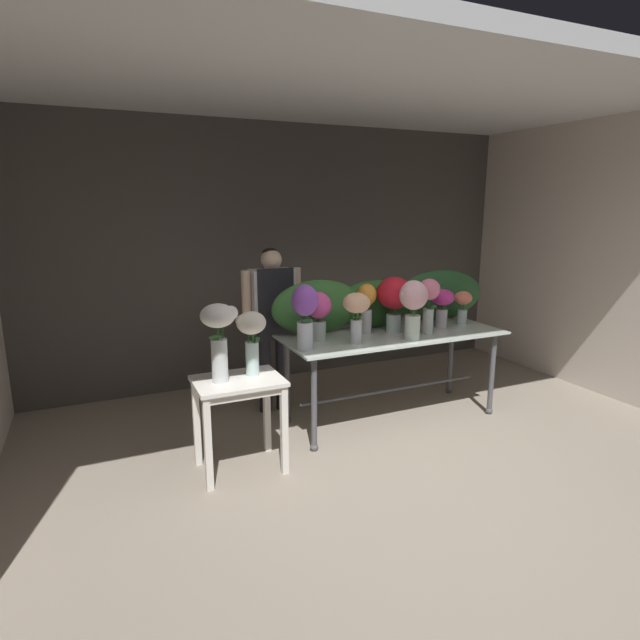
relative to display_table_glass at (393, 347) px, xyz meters
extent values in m
plane|color=gray|center=(-0.45, 0.06, -0.71)|extent=(7.63, 7.63, 0.00)
cube|color=#4C4742|center=(-0.45, 1.68, 0.74)|extent=(5.87, 0.12, 2.90)
cube|color=beige|center=(2.48, 0.06, 0.74)|extent=(0.12, 3.36, 2.90)
cube|color=silver|center=(-0.45, 0.06, 2.24)|extent=(5.99, 3.36, 0.12)
cube|color=beige|center=(0.00, 0.00, 0.12)|extent=(2.08, 0.83, 0.02)
cylinder|color=#4C4C51|center=(-0.94, -0.31, -0.30)|extent=(0.05, 0.05, 0.82)
sphere|color=#4C4C51|center=(-0.94, -0.31, -0.68)|extent=(0.07, 0.07, 0.07)
cylinder|color=#4C4C51|center=(0.94, -0.31, -0.30)|extent=(0.05, 0.05, 0.82)
sphere|color=#4C4C51|center=(0.94, -0.31, -0.68)|extent=(0.07, 0.07, 0.07)
cylinder|color=#4C4C51|center=(-0.94, 0.31, -0.30)|extent=(0.05, 0.05, 0.82)
sphere|color=#4C4C51|center=(-0.94, 0.31, -0.68)|extent=(0.07, 0.07, 0.07)
cylinder|color=#4C4C51|center=(0.94, 0.31, -0.30)|extent=(0.05, 0.05, 0.82)
sphere|color=#4C4C51|center=(0.94, 0.31, -0.68)|extent=(0.07, 0.07, 0.07)
cylinder|color=#4C4C51|center=(0.00, 0.00, -0.43)|extent=(1.88, 0.03, 0.03)
cube|color=silver|center=(-1.58, -0.35, 0.01)|extent=(0.66, 0.49, 0.03)
cube|color=silver|center=(-1.58, -0.35, -0.04)|extent=(0.60, 0.43, 0.06)
cube|color=silver|center=(-1.87, -0.55, -0.36)|extent=(0.05, 0.05, 0.71)
cube|color=silver|center=(-1.29, -0.55, -0.36)|extent=(0.05, 0.05, 0.71)
cube|color=silver|center=(-1.87, -0.14, -0.36)|extent=(0.05, 0.05, 0.71)
cube|color=silver|center=(-1.29, -0.14, -0.36)|extent=(0.05, 0.05, 0.71)
cylinder|color=#232328|center=(-1.04, 0.66, -0.29)|extent=(0.12, 0.12, 0.85)
cylinder|color=#232328|center=(-0.86, 0.66, -0.29)|extent=(0.12, 0.12, 0.85)
cube|color=silver|center=(-0.95, 0.66, 0.42)|extent=(0.41, 0.22, 0.57)
cube|color=black|center=(-0.95, 0.55, 0.38)|extent=(0.35, 0.02, 0.69)
cylinder|color=beige|center=(-1.20, 0.66, 0.43)|extent=(0.09, 0.09, 0.55)
cylinder|color=beige|center=(-0.70, 0.66, 0.43)|extent=(0.09, 0.09, 0.55)
sphere|color=beige|center=(-0.95, 0.66, 0.79)|extent=(0.20, 0.20, 0.20)
ellipsoid|color=black|center=(-0.95, 0.68, 0.86)|extent=(0.15, 0.15, 0.09)
ellipsoid|color=#387033|center=(-0.64, 0.29, 0.38)|extent=(0.89, 0.22, 0.50)
ellipsoid|color=#2D6028|center=(-0.04, 0.29, 0.36)|extent=(0.91, 0.21, 0.46)
ellipsoid|color=#28562D|center=(0.73, 0.29, 0.39)|extent=(1.06, 0.20, 0.52)
cylinder|color=silver|center=(-0.73, 0.06, 0.22)|extent=(0.13, 0.13, 0.17)
cylinder|color=#9EBCB2|center=(-0.73, 0.06, 0.17)|extent=(0.12, 0.12, 0.07)
cylinder|color=#477F3D|center=(-0.71, 0.05, 0.26)|extent=(0.01, 0.01, 0.23)
cylinder|color=#477F3D|center=(-0.73, 0.09, 0.26)|extent=(0.01, 0.01, 0.23)
cylinder|color=#477F3D|center=(-0.76, 0.06, 0.26)|extent=(0.01, 0.01, 0.23)
cylinder|color=#477F3D|center=(-0.73, 0.04, 0.26)|extent=(0.01, 0.01, 0.23)
ellipsoid|color=#E54C9E|center=(-0.73, 0.06, 0.44)|extent=(0.22, 0.22, 0.23)
sphere|color=#E54C9E|center=(-0.65, 0.08, 0.45)|extent=(0.09, 0.09, 0.09)
ellipsoid|color=#2D6028|center=(-0.72, 0.10, 0.32)|extent=(0.07, 0.11, 0.03)
cylinder|color=silver|center=(-0.22, 0.11, 0.24)|extent=(0.10, 0.10, 0.22)
cylinder|color=#9EBCB2|center=(-0.22, 0.11, 0.18)|extent=(0.09, 0.09, 0.09)
cylinder|color=#28562D|center=(-0.20, 0.11, 0.29)|extent=(0.01, 0.01, 0.29)
cylinder|color=#28562D|center=(-0.23, 0.13, 0.29)|extent=(0.01, 0.01, 0.29)
cylinder|color=#28562D|center=(-0.23, 0.10, 0.29)|extent=(0.01, 0.01, 0.29)
ellipsoid|color=orange|center=(-0.22, 0.11, 0.49)|extent=(0.18, 0.18, 0.20)
sphere|color=orange|center=(-0.16, 0.12, 0.50)|extent=(0.06, 0.06, 0.06)
cylinder|color=silver|center=(0.29, -0.13, 0.25)|extent=(0.10, 0.10, 0.23)
cylinder|color=#9EBCB2|center=(0.29, -0.13, 0.18)|extent=(0.09, 0.09, 0.10)
cylinder|color=#28562D|center=(0.31, -0.13, 0.31)|extent=(0.01, 0.01, 0.35)
cylinder|color=#28562D|center=(0.29, -0.11, 0.31)|extent=(0.01, 0.01, 0.35)
cylinder|color=#28562D|center=(0.29, -0.14, 0.31)|extent=(0.01, 0.01, 0.35)
ellipsoid|color=pink|center=(0.29, -0.13, 0.55)|extent=(0.20, 0.20, 0.19)
sphere|color=pink|center=(0.22, -0.12, 0.54)|extent=(0.09, 0.09, 0.09)
sphere|color=pink|center=(0.36, -0.11, 0.52)|extent=(0.07, 0.07, 0.07)
ellipsoid|color=#28562D|center=(0.33, -0.16, 0.38)|extent=(0.11, 0.08, 0.03)
cylinder|color=silver|center=(-0.48, -0.17, 0.24)|extent=(0.10, 0.10, 0.21)
cylinder|color=#9EBCB2|center=(-0.48, -0.17, 0.18)|extent=(0.09, 0.09, 0.09)
cylinder|color=#2D6028|center=(-0.46, -0.16, 0.29)|extent=(0.01, 0.01, 0.29)
cylinder|color=#2D6028|center=(-0.48, -0.15, 0.29)|extent=(0.01, 0.01, 0.29)
cylinder|color=#2D6028|center=(-0.50, -0.17, 0.29)|extent=(0.01, 0.01, 0.29)
cylinder|color=#2D6028|center=(-0.48, -0.19, 0.29)|extent=(0.01, 0.01, 0.29)
ellipsoid|color=#F4B78E|center=(-0.48, -0.17, 0.49)|extent=(0.24, 0.24, 0.17)
sphere|color=#F4B78E|center=(-0.54, -0.15, 0.47)|extent=(0.07, 0.07, 0.07)
sphere|color=#F4B78E|center=(-0.41, -0.19, 0.47)|extent=(0.08, 0.08, 0.08)
ellipsoid|color=#387033|center=(-0.46, -0.16, 0.36)|extent=(0.10, 0.05, 0.03)
cylinder|color=silver|center=(0.82, 0.02, 0.21)|extent=(0.09, 0.09, 0.15)
cylinder|color=#9EBCB2|center=(0.82, 0.02, 0.16)|extent=(0.09, 0.09, 0.06)
cylinder|color=#387033|center=(0.84, 0.02, 0.25)|extent=(0.01, 0.01, 0.22)
cylinder|color=#387033|center=(0.82, 0.04, 0.25)|extent=(0.01, 0.01, 0.22)
cylinder|color=#387033|center=(0.80, 0.02, 0.25)|extent=(0.01, 0.01, 0.22)
cylinder|color=#387033|center=(0.82, 0.00, 0.25)|extent=(0.01, 0.01, 0.22)
ellipsoid|color=#EF7A60|center=(0.82, 0.02, 0.40)|extent=(0.17, 0.17, 0.13)
sphere|color=#EF7A60|center=(0.88, 0.05, 0.41)|extent=(0.07, 0.07, 0.07)
cylinder|color=silver|center=(0.56, 0.01, 0.22)|extent=(0.11, 0.11, 0.18)
cylinder|color=#9EBCB2|center=(0.56, 0.01, 0.17)|extent=(0.10, 0.10, 0.08)
cylinder|color=#387033|center=(0.58, 0.02, 0.26)|extent=(0.01, 0.01, 0.24)
cylinder|color=#387033|center=(0.54, 0.04, 0.26)|extent=(0.01, 0.01, 0.24)
cylinder|color=#387033|center=(0.55, 0.00, 0.26)|extent=(0.01, 0.01, 0.24)
ellipsoid|color=#D1338E|center=(0.56, 0.01, 0.43)|extent=(0.23, 0.23, 0.16)
sphere|color=#D1338E|center=(0.48, 0.02, 0.42)|extent=(0.09, 0.09, 0.09)
ellipsoid|color=#387033|center=(0.57, 0.02, 0.33)|extent=(0.10, 0.04, 0.03)
cylinder|color=silver|center=(0.03, 0.05, 0.22)|extent=(0.14, 0.14, 0.17)
cylinder|color=#9EBCB2|center=(0.03, 0.05, 0.17)|extent=(0.13, 0.13, 0.07)
cylinder|color=#387033|center=(0.06, 0.05, 0.28)|extent=(0.01, 0.01, 0.27)
cylinder|color=#387033|center=(0.02, 0.08, 0.28)|extent=(0.01, 0.01, 0.27)
cylinder|color=#387033|center=(0.03, 0.03, 0.28)|extent=(0.01, 0.01, 0.27)
ellipsoid|color=red|center=(0.03, 0.05, 0.50)|extent=(0.33, 0.33, 0.30)
cylinder|color=silver|center=(-0.95, -0.15, 0.25)|extent=(0.13, 0.13, 0.23)
cylinder|color=#9EBCB2|center=(-0.95, -0.15, 0.18)|extent=(0.12, 0.12, 0.10)
cylinder|color=#477F3D|center=(-0.92, -0.16, 0.30)|extent=(0.01, 0.01, 0.32)
cylinder|color=#477F3D|center=(-0.96, -0.12, 0.30)|extent=(0.01, 0.01, 0.32)
cylinder|color=#477F3D|center=(-0.98, -0.15, 0.30)|extent=(0.01, 0.01, 0.32)
cylinder|color=#477F3D|center=(-0.95, -0.18, 0.30)|extent=(0.01, 0.01, 0.32)
ellipsoid|color=purple|center=(-0.95, -0.15, 0.54)|extent=(0.22, 0.22, 0.26)
sphere|color=purple|center=(-0.87, -0.14, 0.54)|extent=(0.07, 0.07, 0.07)
ellipsoid|color=#28562D|center=(-0.95, -0.19, 0.38)|extent=(0.10, 0.04, 0.03)
cylinder|color=silver|center=(0.04, -0.25, 0.24)|extent=(0.14, 0.14, 0.22)
cylinder|color=#9EBCB2|center=(0.04, -0.25, 0.18)|extent=(0.13, 0.13, 0.09)
cylinder|color=#477F3D|center=(0.07, -0.25, 0.30)|extent=(0.01, 0.01, 0.31)
cylinder|color=#477F3D|center=(0.04, -0.23, 0.30)|extent=(0.01, 0.01, 0.31)
cylinder|color=#477F3D|center=(0.03, -0.28, 0.30)|extent=(0.01, 0.01, 0.31)
ellipsoid|color=#EFB2BC|center=(0.04, -0.25, 0.53)|extent=(0.25, 0.25, 0.26)
sphere|color=#EFB2BC|center=(-0.05, -0.24, 0.54)|extent=(0.07, 0.07, 0.07)
cylinder|color=silver|center=(-1.71, -0.35, 0.18)|extent=(0.12, 0.12, 0.33)
cylinder|color=#9EBCB2|center=(-1.71, -0.35, 0.09)|extent=(0.11, 0.11, 0.14)
cylinder|color=#2D6028|center=(-1.68, -0.34, 0.25)|extent=(0.01, 0.01, 0.44)
cylinder|color=#2D6028|center=(-1.73, -0.33, 0.25)|extent=(0.01, 0.01, 0.44)
cylinder|color=#2D6028|center=(-1.72, -0.37, 0.25)|extent=(0.01, 0.01, 0.44)
ellipsoid|color=white|center=(-1.71, -0.35, 0.52)|extent=(0.25, 0.25, 0.17)
sphere|color=white|center=(-1.79, -0.36, 0.52)|extent=(0.07, 0.07, 0.07)
sphere|color=white|center=(-1.61, -0.33, 0.53)|extent=(0.11, 0.11, 0.11)
ellipsoid|color=#387033|center=(-1.74, -0.37, 0.37)|extent=(0.10, 0.05, 0.03)
cylinder|color=silver|center=(-1.45, -0.30, 0.15)|extent=(0.10, 0.10, 0.26)
cylinder|color=#9EBCB2|center=(-1.45, -0.30, 0.08)|extent=(0.09, 0.09, 0.11)
cylinder|color=#387033|center=(-1.43, -0.30, 0.21)|extent=(0.01, 0.01, 0.35)
cylinder|color=#387033|center=(-1.45, -0.28, 0.21)|extent=(0.01, 0.01, 0.35)
cylinder|color=#387033|center=(-1.47, -0.29, 0.21)|extent=(0.01, 0.01, 0.35)
cylinder|color=#387033|center=(-1.44, -0.32, 0.21)|extent=(0.01, 0.01, 0.35)
ellipsoid|color=silver|center=(-1.45, -0.30, 0.43)|extent=(0.22, 0.22, 0.18)
sphere|color=silver|center=(-1.53, -0.30, 0.46)|extent=(0.08, 0.08, 0.08)
sphere|color=silver|center=(-1.37, -0.29, 0.42)|extent=(0.08, 0.08, 0.08)
ellipsoid|color=#28562D|center=(-1.41, -0.31, 0.30)|extent=(0.08, 0.11, 0.03)
camera|label=1|loc=(-2.53, -3.94, 1.31)|focal=28.84mm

